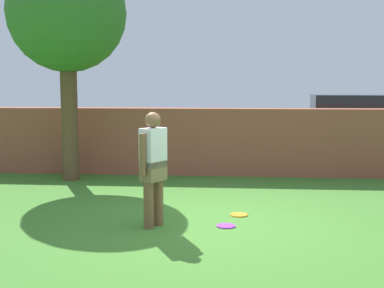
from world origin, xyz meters
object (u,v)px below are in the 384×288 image
Objects in this scene: frisbee_purple at (226,226)px; frisbee_orange at (239,215)px; person at (153,164)px; tree at (67,15)px; car at (351,128)px.

frisbee_orange is at bearing 74.21° from frisbee_purple.
person is at bearing -148.41° from frisbee_orange.
tree is 17.23× the size of frisbee_purple.
car is 7.46m from frisbee_purple.
frisbee_orange is (-2.93, -6.07, -0.85)m from car.
car reaches higher than frisbee_purple.
tree is 7.69m from car.
frisbee_orange is 1.00× the size of frisbee_purple.
person reaches higher than frisbee_purple.
car reaches higher than frisbee_orange.
tree is 17.23× the size of frisbee_orange.
tree is 2.87× the size of person.
person is 0.38× the size of car.
car reaches higher than person.
tree reaches higher than frisbee_orange.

